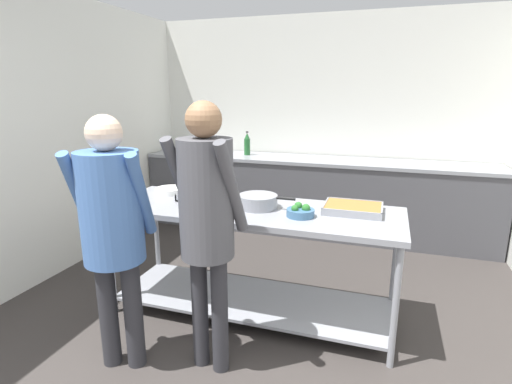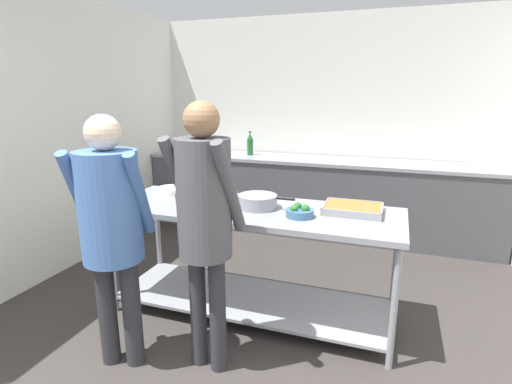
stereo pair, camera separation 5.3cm
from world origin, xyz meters
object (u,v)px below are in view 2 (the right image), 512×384
at_px(serving_tray_roast, 353,209).
at_px(water_bottle, 250,144).
at_px(plate_stack, 172,190).
at_px(serving_tray_vegetables, 207,196).
at_px(guest_serving_right, 204,210).
at_px(broccoli_bowl, 300,212).
at_px(guest_serving_left, 111,219).
at_px(sauce_pan, 258,201).

relative_size(serving_tray_roast, water_bottle, 1.39).
height_order(plate_stack, serving_tray_vegetables, serving_tray_vegetables).
bearing_deg(guest_serving_right, serving_tray_roast, 46.46).
bearing_deg(broccoli_bowl, guest_serving_left, -142.90).
relative_size(serving_tray_vegetables, water_bottle, 1.43).
bearing_deg(water_bottle, serving_tray_vegetables, -80.00).
relative_size(serving_tray_vegetables, guest_serving_left, 0.26).
xyz_separation_m(sauce_pan, guest_serving_left, (-0.64, -0.86, 0.05)).
distance_m(broccoli_bowl, water_bottle, 2.46).
xyz_separation_m(broccoli_bowl, guest_serving_right, (-0.44, -0.59, 0.14)).
distance_m(sauce_pan, guest_serving_left, 1.08).
bearing_deg(serving_tray_vegetables, water_bottle, 100.00).
distance_m(serving_tray_vegetables, guest_serving_right, 0.90).
relative_size(plate_stack, serving_tray_roast, 0.64).
xyz_separation_m(sauce_pan, broccoli_bowl, (0.35, -0.11, -0.02)).
xyz_separation_m(serving_tray_vegetables, water_bottle, (-0.35, 1.96, 0.17)).
height_order(serving_tray_vegetables, serving_tray_roast, same).
relative_size(sauce_pan, guest_serving_right, 0.26).
relative_size(broccoli_bowl, guest_serving_right, 0.12).
bearing_deg(broccoli_bowl, serving_tray_roast, 33.75).
bearing_deg(guest_serving_left, serving_tray_vegetables, 79.73).
relative_size(sauce_pan, water_bottle, 1.46).
relative_size(sauce_pan, guest_serving_left, 0.27).
height_order(plate_stack, broccoli_bowl, broccoli_bowl).
distance_m(serving_tray_roast, guest_serving_right, 1.14).
bearing_deg(serving_tray_roast, serving_tray_vegetables, -178.77).
distance_m(sauce_pan, water_bottle, 2.21).
relative_size(sauce_pan, broccoli_bowl, 2.23).
relative_size(plate_stack, broccoli_bowl, 1.35).
bearing_deg(water_bottle, broccoli_bowl, -61.69).
xyz_separation_m(serving_tray_vegetables, broccoli_bowl, (0.82, -0.20, 0.01)).
bearing_deg(guest_serving_right, water_bottle, 104.72).
distance_m(guest_serving_left, guest_serving_right, 0.58).
bearing_deg(broccoli_bowl, guest_serving_right, -126.52).
height_order(serving_tray_vegetables, guest_serving_right, guest_serving_right).
height_order(broccoli_bowl, serving_tray_roast, broccoli_bowl).
relative_size(serving_tray_vegetables, guest_serving_right, 0.25).
height_order(sauce_pan, serving_tray_roast, sauce_pan).
bearing_deg(sauce_pan, serving_tray_vegetables, 168.81).
bearing_deg(water_bottle, serving_tray_roast, -52.10).
relative_size(plate_stack, water_bottle, 0.88).
relative_size(plate_stack, guest_serving_right, 0.16).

